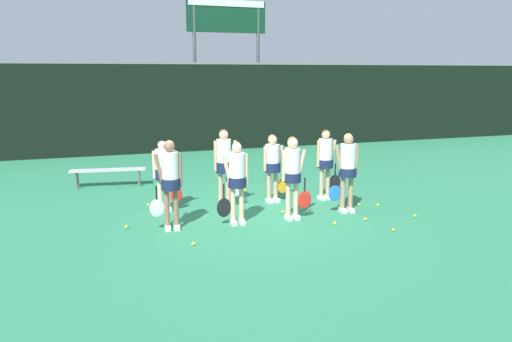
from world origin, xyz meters
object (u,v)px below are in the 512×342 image
Objects in this scene: player_3 at (347,166)px; tennis_ball_10 at (148,205)px; tennis_ball_3 at (329,182)px; bench_courtside at (108,172)px; player_2 at (293,171)px; tennis_ball_7 at (393,230)px; player_6 at (273,163)px; tennis_ball_2 at (193,244)px; tennis_ball_8 at (415,216)px; tennis_ball_6 at (126,227)px; player_0 at (170,177)px; tennis_ball_5 at (335,223)px; tennis_ball_1 at (283,212)px; tennis_ball_9 at (245,190)px; tennis_ball_4 at (359,204)px; player_7 at (326,158)px; scoreboard at (227,35)px; tennis_ball_0 at (378,205)px; tennis_ball_11 at (365,219)px; player_1 at (237,177)px; player_5 at (224,162)px.

player_3 is 4.64m from tennis_ball_10.
bench_courtside is at bearing 164.53° from tennis_ball_3.
player_2 is at bearing -43.49° from bench_courtside.
tennis_ball_10 is at bearing 141.46° from tennis_ball_7.
tennis_ball_2 is at bearing -145.39° from player_6.
tennis_ball_8 is (4.87, 0.22, -0.00)m from tennis_ball_2.
tennis_ball_6 is 1.01× the size of tennis_ball_7.
player_2 is (2.53, -0.11, -0.01)m from player_0.
tennis_ball_1 is at bearing 121.92° from tennis_ball_5.
bench_courtside is 29.79× the size of tennis_ball_6.
tennis_ball_1 is at bearing 155.40° from tennis_ball_8.
player_3 is 25.11× the size of tennis_ball_9.
player_6 is at bearing 151.27° from tennis_ball_4.
tennis_ball_9 is at bearing 131.74° from player_7.
scoreboard is 11.31m from tennis_ball_0.
scoreboard is at bearing 63.32° from tennis_ball_10.
tennis_ball_10 is (-2.57, -0.69, -0.00)m from tennis_ball_9.
player_0 is 4.13m from player_7.
scoreboard is 88.55× the size of tennis_ball_3.
tennis_ball_10 is at bearing 146.00° from player_2.
tennis_ball_3 is 0.95× the size of tennis_ball_11.
tennis_ball_5 reaches higher than tennis_ball_4.
player_0 is 3.44m from tennis_ball_5.
player_1 is 24.37× the size of tennis_ball_10.
tennis_ball_1 is (1.17, 0.40, -0.96)m from player_1.
player_7 is 1.37m from tennis_ball_4.
scoreboard is 3.61× the size of player_6.
tennis_ball_0 is (2.17, -1.17, -0.93)m from player_6.
bench_courtside reaches higher than tennis_ball_7.
player_0 is at bearing 169.41° from tennis_ball_11.
player_6 reaches higher than tennis_ball_9.
tennis_ball_5 is (0.56, -2.13, -0.92)m from player_6.
player_0 is 3.88m from player_3.
bench_courtside is 4.47m from player_0.
tennis_ball_11 is (1.43, -1.06, -0.00)m from tennis_ball_1.
player_5 reaches higher than tennis_ball_2.
scoreboard is 86.55× the size of tennis_ball_6.
player_2 is at bearing -50.48° from player_5.
player_3 is 25.91× the size of tennis_ball_6.
tennis_ball_6 is (-4.04, 1.13, -0.00)m from tennis_ball_5.
scoreboard is 83.88× the size of tennis_ball_9.
tennis_ball_6 is (-2.18, 0.42, -0.96)m from player_1.
player_0 is at bearing -111.28° from scoreboard.
player_1 reaches higher than bench_courtside.
tennis_ball_10 is (-2.74, 1.57, -0.00)m from tennis_ball_1.
tennis_ball_6 is at bearing 179.60° from tennis_ball_1.
tennis_ball_4 is 0.97× the size of tennis_ball_7.
player_3 is at bearing 7.09° from player_2.
tennis_ball_8 is at bearing -61.59° from tennis_ball_4.
scoreboard is 11.30m from player_2.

